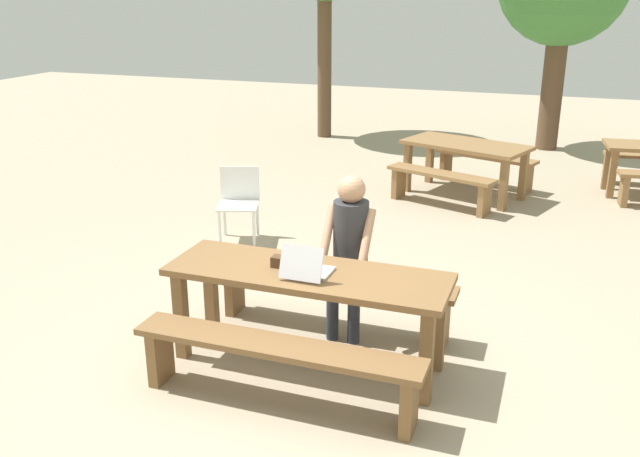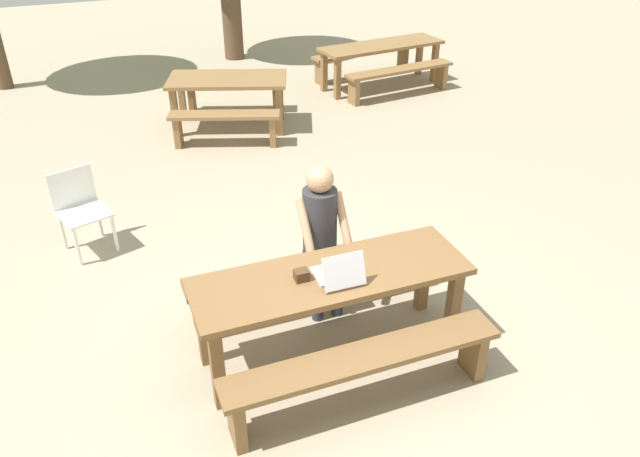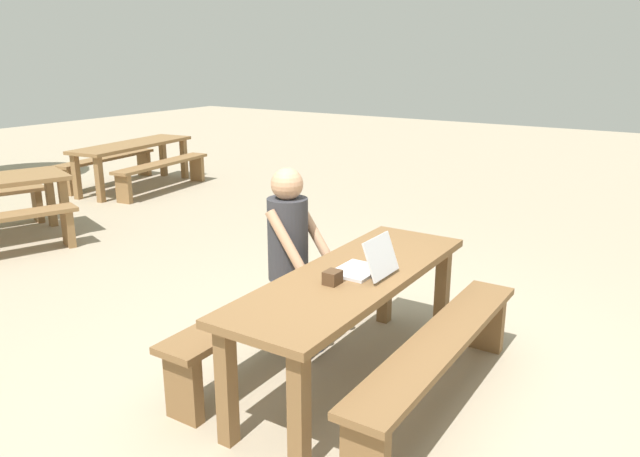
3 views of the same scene
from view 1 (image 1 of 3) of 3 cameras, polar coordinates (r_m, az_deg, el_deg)
The scene contains 11 objects.
ground_plane at distance 5.41m, azimuth -0.98°, elevation -10.98°, with size 30.00×30.00×0.00m, color tan.
picnic_table_front at distance 5.11m, azimuth -1.03°, elevation -4.76°, with size 2.10×0.68×0.76m.
bench_near at distance 4.74m, azimuth -3.62°, elevation -10.64°, with size 2.04×0.30×0.47m.
bench_far at distance 5.75m, azimuth 1.12°, elevation -4.98°, with size 2.04×0.30×0.47m.
laptop at distance 4.96m, azimuth -1.12°, elevation -3.27°, with size 0.32×0.35×0.26m.
small_pouch at distance 5.14m, azimuth -3.40°, elevation -2.74°, with size 0.10×0.09×0.08m.
person_seated at distance 5.51m, azimuth 2.44°, elevation -1.28°, with size 0.39×0.40×1.35m.
plastic_chair at distance 7.83m, azimuth -6.72°, elevation 2.25°, with size 0.56×0.56×0.82m.
picnic_table_mid at distance 9.61m, azimuth 11.94°, elevation 6.24°, with size 1.82×1.31×0.74m.
bench_mid_south at distance 9.12m, azimuth 9.91°, elevation 3.83°, with size 1.49×0.78×0.46m.
bench_mid_north at distance 10.24m, azimuth 13.54°, elevation 5.28°, with size 1.49×0.78×0.46m.
Camera 1 is at (1.66, -4.36, 2.73)m, focal length 38.70 mm.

